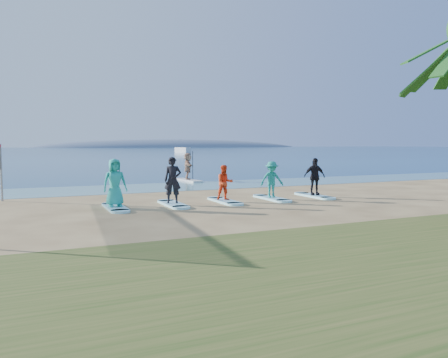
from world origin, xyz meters
name	(u,v)px	position (x,y,z in m)	size (l,w,h in m)	color
ground	(223,215)	(0.00, 0.00, 0.00)	(600.00, 600.00, 0.00)	tan
shallow_water	(148,188)	(0.00, 10.50, 0.01)	(600.00, 600.00, 0.00)	teal
ocean	(47,151)	(0.00, 160.00, 0.01)	(600.00, 600.00, 0.00)	navy
island_ridge	(176,147)	(95.00, 300.00, 0.00)	(220.00, 56.00, 18.00)	slate
paddleboard	(188,180)	(3.55, 13.78, 0.06)	(0.70, 3.00, 0.12)	silver
paddleboarder	(188,166)	(3.55, 13.78, 1.01)	(1.65, 0.53, 1.78)	tan
boat_offshore_b	(183,153)	(33.70, 103.76, 0.00)	(1.71, 5.73, 1.47)	silver
surfboard_0	(115,207)	(-3.17, 3.14, 0.04)	(0.70, 2.20, 0.09)	#A4EEFF
student_0	(115,183)	(-3.17, 3.14, 1.01)	(0.90, 0.59, 1.85)	teal
surfboard_1	(173,204)	(-0.85, 3.14, 0.04)	(0.70, 2.20, 0.09)	#A4EEFF
student_1	(173,180)	(-0.85, 3.14, 1.03)	(0.69, 0.45, 1.88)	black
surfboard_2	(225,201)	(1.47, 3.14, 0.04)	(0.70, 2.20, 0.09)	#A4EEFF
student_2	(225,183)	(1.47, 3.14, 0.84)	(0.73, 0.57, 1.51)	#EA4018
surfboard_3	(272,198)	(3.79, 3.14, 0.04)	(0.70, 2.20, 0.09)	#A4EEFF
student_3	(272,179)	(3.79, 3.14, 0.90)	(1.05, 0.60, 1.63)	#1C8C7B
surfboard_4	(314,196)	(6.12, 3.14, 0.04)	(0.70, 2.20, 0.09)	#A4EEFF
student_4	(314,176)	(6.12, 3.14, 0.96)	(1.02, 0.43, 1.75)	black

